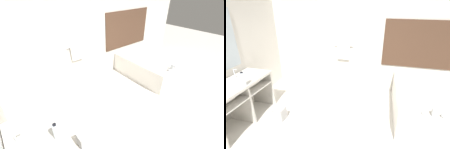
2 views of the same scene
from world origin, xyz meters
The scene contains 7 objects.
ground_plane centered at (0.00, 0.00, 0.00)m, with size 16.00×16.00×0.00m, color silver.
wall_back_with_blinds centered at (0.05, 2.23, 1.35)m, with size 7.40×0.13×2.70m.
vanity_counter centered at (-1.88, 0.23, 0.61)m, with size 0.61×1.38×0.84m.
sink_faucet centered at (-2.05, 0.42, 0.93)m, with size 0.09×0.04×0.18m.
bathtub centered at (1.51, 1.28, 0.31)m, with size 1.02×1.82×0.69m.
water_bottle_1 centered at (-1.64, 0.18, 0.96)m, with size 0.08×0.08×0.26m.
waste_bin centered at (-1.21, 0.43, 0.13)m, with size 0.20×0.20×0.26m.
Camera 2 is at (0.63, -2.05, 2.28)m, focal length 28.00 mm.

